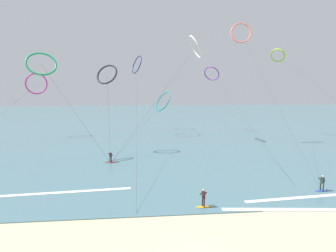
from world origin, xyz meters
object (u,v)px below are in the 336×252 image
(kite_magenta, at_px, (36,84))
(kite_coral, at_px, (241,33))
(surfer_amber, at_px, (203,199))
(kite_lime, at_px, (278,56))
(kite_ivory, at_px, (195,47))
(surfer_cobalt, at_px, (322,184))
(kite_teal, at_px, (163,102))
(kite_navy, at_px, (137,65))
(surfer_crimson, at_px, (111,158))
(kite_charcoal, at_px, (107,74))
(kite_emerald, at_px, (41,64))
(kite_violet, at_px, (212,74))

(kite_magenta, height_order, kite_coral, kite_coral)
(surfer_amber, xyz_separation_m, kite_lime, (26.17, 36.03, 18.35))
(kite_ivory, bearing_deg, surfer_amber, 171.71)
(surfer_cobalt, height_order, kite_lime, kite_lime)
(kite_ivory, bearing_deg, kite_lime, -73.46)
(kite_magenta, relative_size, kite_teal, 1.47)
(kite_navy, bearing_deg, kite_lime, 44.31)
(surfer_crimson, bearing_deg, surfer_cobalt, 9.02)
(kite_magenta, xyz_separation_m, kite_coral, (43.55, -11.66, 9.38))
(kite_teal, relative_size, kite_ivory, 1.20)
(surfer_cobalt, distance_m, kite_charcoal, 33.51)
(kite_emerald, distance_m, kite_ivory, 29.02)
(kite_coral, bearing_deg, kite_navy, 140.27)
(surfer_cobalt, height_order, kite_violet, kite_violet)
(kite_lime, xyz_separation_m, kite_navy, (-33.59, 12.70, -0.97))
(surfer_amber, xyz_separation_m, kite_navy, (-7.42, 48.73, 17.38))
(kite_magenta, distance_m, kite_violet, 42.95)
(kite_violet, bearing_deg, kite_lime, -170.66)
(kite_ivory, bearing_deg, kite_emerald, 120.22)
(kite_navy, distance_m, kite_ivory, 22.34)
(surfer_crimson, bearing_deg, surfer_amber, -18.35)
(kite_emerald, relative_size, kite_charcoal, 1.07)
(kite_violet, distance_m, kite_emerald, 42.21)
(surfer_amber, height_order, kite_violet, kite_violet)
(kite_magenta, bearing_deg, kite_charcoal, 95.09)
(kite_violet, relative_size, kite_coral, 1.67)
(kite_violet, height_order, kite_navy, kite_navy)
(kite_lime, distance_m, kite_navy, 35.93)
(kite_ivory, relative_size, kite_charcoal, 1.46)
(kite_lime, height_order, kite_navy, kite_navy)
(surfer_amber, bearing_deg, kite_lime, -53.25)
(kite_navy, bearing_deg, surfer_amber, -16.31)
(surfer_crimson, relative_size, kite_teal, 0.06)
(surfer_amber, height_order, kite_ivory, kite_ivory)
(kite_violet, bearing_deg, kite_teal, 60.44)
(kite_lime, relative_size, kite_coral, 1.42)
(kite_emerald, bearing_deg, kite_teal, 26.63)
(kite_lime, bearing_deg, surfer_cobalt, 121.79)
(surfer_crimson, xyz_separation_m, kite_charcoal, (-1.12, 6.29, 12.57))
(kite_violet, bearing_deg, kite_charcoal, 82.14)
(kite_violet, relative_size, kite_ivory, 1.93)
(kite_violet, distance_m, kite_charcoal, 32.79)
(surfer_crimson, bearing_deg, kite_teal, 105.63)
(kite_coral, relative_size, kite_emerald, 1.57)
(kite_charcoal, bearing_deg, kite_violet, 67.39)
(kite_coral, bearing_deg, kite_ivory, 164.55)
(surfer_crimson, bearing_deg, kite_ivory, 81.88)
(kite_violet, distance_m, kite_ivory, 15.87)
(kite_navy, bearing_deg, surfer_cobalt, -0.99)
(kite_violet, distance_m, kite_navy, 20.62)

